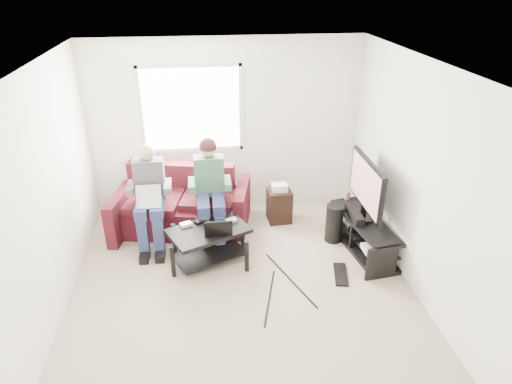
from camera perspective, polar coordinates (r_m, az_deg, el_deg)
floor at (r=5.47m, az=-1.64°, el=-12.63°), size 4.50×4.50×0.00m
ceiling at (r=4.33m, az=-2.10°, el=15.19°), size 4.50×4.50×0.00m
wall_back at (r=6.84m, az=-3.70°, el=8.08°), size 4.50×0.00×4.50m
wall_front at (r=2.94m, az=2.74°, el=-20.31°), size 4.50×0.00×4.50m
wall_left at (r=5.01m, az=-25.26°, el=-1.63°), size 0.00×4.50×4.50m
wall_right at (r=5.31m, az=20.19°, el=0.89°), size 0.00×4.50×4.50m
window at (r=6.72m, az=-8.09°, el=10.23°), size 1.48×0.04×1.28m
sofa at (r=6.66m, az=-9.15°, el=-1.90°), size 2.05×1.20×0.88m
person_left at (r=6.20m, az=-13.17°, el=-0.07°), size 0.40×0.71×1.36m
person_right at (r=6.15m, az=-5.80°, el=0.93°), size 0.40×0.71×1.41m
laptop_silver at (r=6.03m, az=-13.30°, el=-1.03°), size 0.38×0.32×0.24m
coffee_table at (r=5.83m, az=-5.91°, el=-5.71°), size 1.12×0.94×0.48m
laptop_black at (r=5.64m, az=-4.78°, el=-3.95°), size 0.41×0.37×0.24m
controller_a at (r=5.86m, az=-8.76°, el=-4.03°), size 0.16×0.14×0.04m
controller_b at (r=5.91m, az=-7.00°, el=-3.65°), size 0.17×0.15×0.04m
controller_c at (r=5.89m, az=-3.11°, el=-3.57°), size 0.16×0.13×0.04m
tv_stand at (r=6.29m, az=13.28°, el=-5.41°), size 0.58×1.39×0.44m
tv at (r=6.04m, az=13.63°, el=0.77°), size 0.12×1.10×0.81m
soundbar at (r=6.19m, az=12.21°, el=-2.71°), size 0.12×0.50×0.10m
drink_cup at (r=6.65m, az=11.37°, el=-0.40°), size 0.08×0.08×0.12m
console_white at (r=5.95m, az=14.62°, el=-6.85°), size 0.30×0.22×0.06m
console_grey at (r=6.50m, az=12.48°, el=-3.46°), size 0.34×0.26×0.08m
console_black at (r=6.22m, az=13.50°, el=-5.08°), size 0.38×0.30×0.07m
subwoofer at (r=6.38m, az=9.73°, el=-3.87°), size 0.24×0.24×0.54m
keyboard_floor at (r=5.84m, az=10.54°, el=-10.07°), size 0.25×0.48×0.03m
end_table at (r=6.79m, az=2.92°, el=-1.53°), size 0.33×0.33×0.60m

